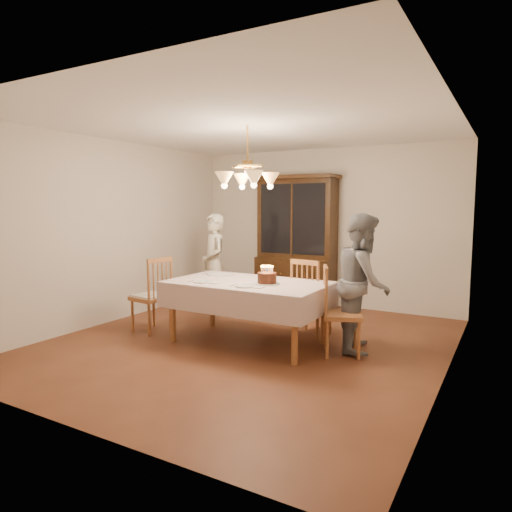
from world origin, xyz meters
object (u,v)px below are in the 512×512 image
Objects in this scene: dining_table at (248,288)px; china_hutch at (296,243)px; chair_far_side at (311,302)px; birthday_cake at (267,279)px; elderly_woman at (214,264)px.

china_hutch is (-0.40, 2.25, 0.36)m from dining_table.
birthday_cake is at bearing -110.16° from chair_far_side.
chair_far_side is 0.65× the size of elderly_woman.
china_hutch is 2.40m from birthday_cake.
elderly_woman reaches higher than chair_far_side.
birthday_cake is (-0.26, -0.72, 0.38)m from chair_far_side.
birthday_cake reaches higher than dining_table.
birthday_cake is at bearing 1.35° from elderly_woman.
birthday_cake is at bearing -7.39° from dining_table.
elderly_woman is 5.15× the size of birthday_cake.
chair_far_side is 0.85m from birthday_cake.
chair_far_side is at bearing 69.84° from birthday_cake.
china_hutch is 1.93m from chair_far_side.
china_hutch is 1.40× the size of elderly_woman.
china_hutch reaches higher than chair_far_side.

